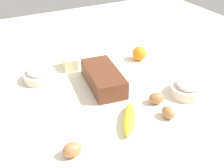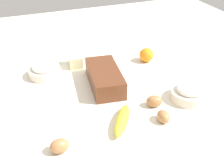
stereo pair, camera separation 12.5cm
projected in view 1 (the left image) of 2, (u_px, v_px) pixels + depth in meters
The scene contains 10 objects.
ground_plane at pixel (112, 94), 1.27m from camera, with size 2.40×2.40×0.02m, color silver.
loaf_pan at pixel (103, 78), 1.29m from camera, with size 0.29×0.16×0.08m.
flour_bowl at pixel (188, 88), 1.24m from camera, with size 0.15×0.15×0.07m.
sugar_bowl at pixel (40, 74), 1.34m from camera, with size 0.15×0.15×0.07m.
banana at pixel (129, 119), 1.07m from camera, with size 0.19×0.04×0.04m, color yellow.
orange_fruit at pixel (139, 53), 1.51m from camera, with size 0.07×0.07×0.07m, color orange.
butter_block at pixel (70, 63), 1.44m from camera, with size 0.09×0.06×0.06m, color #F4EDB2.
egg_near_butter at pixel (168, 113), 1.10m from camera, with size 0.04×0.04×0.06m, color #B27849.
egg_beside_bowl at pixel (156, 98), 1.18m from camera, with size 0.05×0.05×0.07m, color #A87144.
egg_loose at pixel (72, 150), 0.93m from camera, with size 0.05×0.05×0.06m, color #B37949.
Camera 1 is at (-0.94, 0.49, 0.70)m, focal length 46.49 mm.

